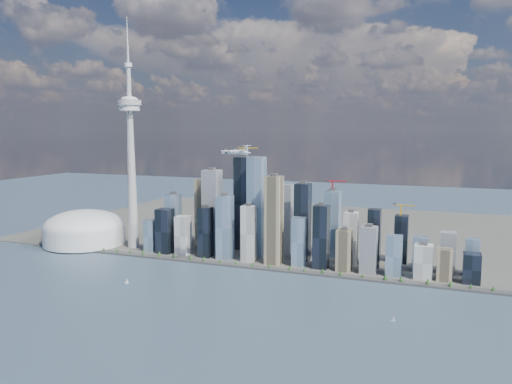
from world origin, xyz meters
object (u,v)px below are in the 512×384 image
at_px(sailboat_west, 127,282).
at_px(needle_tower, 131,153).
at_px(airplane, 235,152).
at_px(dome_stadium, 84,229).
at_px(sailboat_east, 393,319).

bearing_deg(sailboat_west, needle_tower, 104.88).
bearing_deg(airplane, sailboat_west, -139.99).
xyz_separation_m(needle_tower, dome_stadium, (-140.00, -10.00, -196.40)).
bearing_deg(needle_tower, sailboat_west, -58.14).
bearing_deg(needle_tower, dome_stadium, -175.91).
bearing_deg(dome_stadium, sailboat_west, -38.78).
relative_size(needle_tower, sailboat_east, 57.14).
xyz_separation_m(dome_stadium, airplane, (481.97, -150.76, 210.22)).
distance_m(airplane, sailboat_east, 403.73).
bearing_deg(sailboat_west, airplane, 6.83).
xyz_separation_m(dome_stadium, sailboat_west, (292.03, -234.59, -35.94)).
bearing_deg(sailboat_east, needle_tower, 174.15).
bearing_deg(sailboat_east, sailboat_west, -165.67).
relative_size(airplane, sailboat_east, 7.36).
relative_size(needle_tower, sailboat_west, 50.47).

